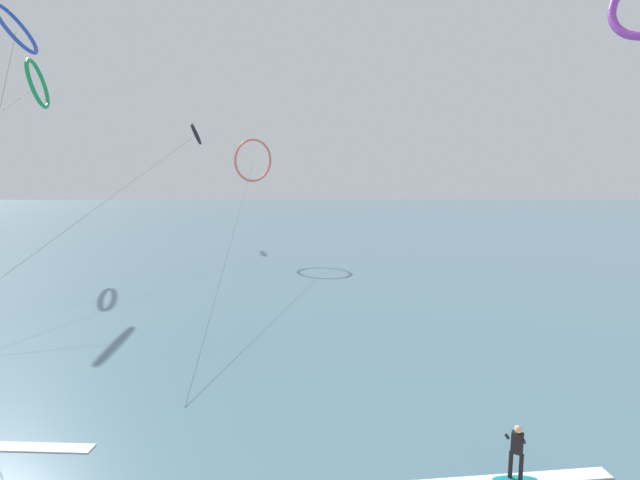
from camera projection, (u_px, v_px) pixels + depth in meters
sea_water at (316, 216)px, 111.57m from camera, size 400.00×200.00×0.08m
surfer_teal at (516, 457)px, 12.69m from camera, size 1.40×0.71×1.70m
kite_charcoal at (195, 134)px, 63.40m from camera, size 2.44×51.81×17.07m
kite_emerald at (37, 84)px, 45.33m from camera, size 2.57×33.84×21.13m
kite_cobalt at (16, 29)px, 38.40m from camera, size 9.71×22.79×23.91m
kite_coral at (253, 161)px, 49.19m from camera, size 4.19×36.15×13.40m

